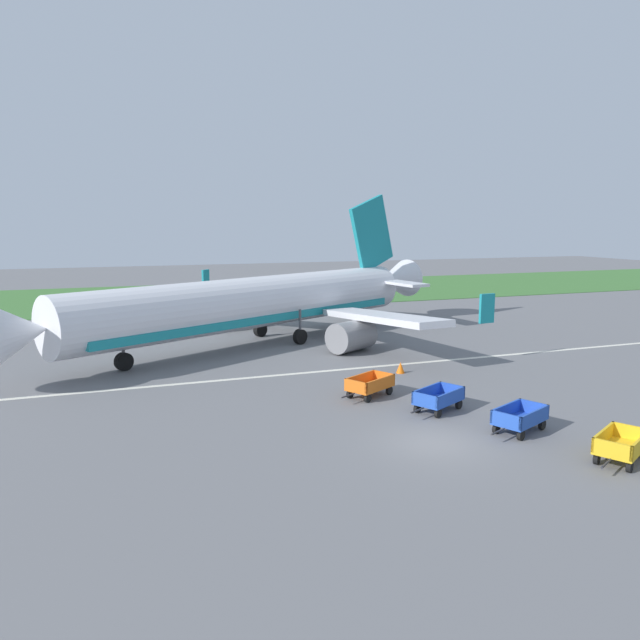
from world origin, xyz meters
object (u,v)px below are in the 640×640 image
object	(u,v)px
airplane	(265,302)
traffic_cone_near_plane	(400,368)
baggage_cart_second_in_row	(520,418)
baggage_cart_nearest	(621,445)
baggage_cart_third_in_row	(438,399)
baggage_cart_fourth_in_row	(370,385)

from	to	relation	value
airplane	traffic_cone_near_plane	bearing A→B (deg)	-65.76
baggage_cart_second_in_row	traffic_cone_near_plane	size ratio (longest dim) A/B	5.26
baggage_cart_nearest	traffic_cone_near_plane	distance (m)	14.89
baggage_cart_third_in_row	traffic_cone_near_plane	xyz separation A→B (m)	(1.72, 7.15, -0.27)
baggage_cart_fourth_in_row	traffic_cone_near_plane	bearing A→B (deg)	45.50
baggage_cart_fourth_in_row	traffic_cone_near_plane	size ratio (longest dim) A/B	5.15
airplane	traffic_cone_near_plane	size ratio (longest dim) A/B	51.90
baggage_cart_second_in_row	baggage_cart_fourth_in_row	distance (m)	7.99
traffic_cone_near_plane	baggage_cart_nearest	bearing A→B (deg)	-84.10
airplane	baggage_cart_fourth_in_row	xyz separation A→B (m)	(1.45, -15.45, -2.45)
baggage_cart_second_in_row	baggage_cart_third_in_row	size ratio (longest dim) A/B	1.01
traffic_cone_near_plane	baggage_cart_third_in_row	bearing A→B (deg)	-103.49
baggage_cart_second_in_row	traffic_cone_near_plane	bearing A→B (deg)	90.19
traffic_cone_near_plane	baggage_cart_fourth_in_row	bearing A→B (deg)	-134.50
baggage_cart_third_in_row	traffic_cone_near_plane	world-z (taller)	baggage_cart_third_in_row
baggage_cart_second_in_row	baggage_cart_fourth_in_row	world-z (taller)	same
baggage_cart_second_in_row	traffic_cone_near_plane	distance (m)	10.87
baggage_cart_second_in_row	baggage_cart_fourth_in_row	size ratio (longest dim) A/B	1.02
baggage_cart_second_in_row	baggage_cart_third_in_row	world-z (taller)	same
baggage_cart_third_in_row	airplane	bearing A→B (deg)	100.60
airplane	baggage_cart_second_in_row	world-z (taller)	airplane
baggage_cart_second_in_row	baggage_cart_third_in_row	xyz separation A→B (m)	(-1.75, 3.71, 0.00)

